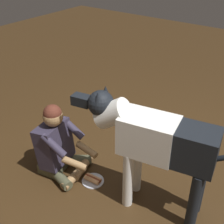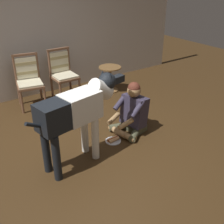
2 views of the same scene
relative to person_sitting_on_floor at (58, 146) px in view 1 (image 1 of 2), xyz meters
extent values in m
plane|color=#3A2713|center=(-0.97, -0.14, -0.35)|extent=(13.49, 13.49, 0.00)
cube|color=#4F5139|center=(0.08, 0.01, -0.28)|extent=(0.30, 0.38, 0.12)
cylinder|color=#4F5139|center=(-0.06, -0.17, -0.28)|extent=(0.39, 0.32, 0.11)
cylinder|color=#A57E50|center=(-0.22, -0.12, -0.29)|extent=(0.18, 0.37, 0.09)
cylinder|color=#4F5139|center=(-0.11, 0.14, -0.28)|extent=(0.41, 0.21, 0.11)
cylinder|color=#A57E50|center=(-0.25, 0.04, -0.29)|extent=(0.13, 0.37, 0.09)
cube|color=#332E41|center=(0.05, 0.01, 0.01)|extent=(0.33, 0.44, 0.50)
cylinder|color=#332E41|center=(-0.05, -0.19, 0.15)|extent=(0.30, 0.13, 0.24)
cylinder|color=#A57E50|center=(-0.26, -0.17, -0.05)|extent=(0.27, 0.08, 0.12)
cylinder|color=#332E41|center=(-0.11, 0.16, 0.15)|extent=(0.30, 0.13, 0.24)
cylinder|color=#A57E50|center=(-0.30, 0.07, -0.05)|extent=(0.28, 0.15, 0.12)
sphere|color=#A57E50|center=(0.03, 0.00, 0.36)|extent=(0.21, 0.21, 0.21)
sphere|color=#56281C|center=(0.03, 0.00, 0.40)|extent=(0.19, 0.19, 0.19)
cylinder|color=silver|center=(-0.88, -0.04, -0.03)|extent=(0.10, 0.10, 0.62)
cylinder|color=silver|center=(-0.84, -0.26, -0.03)|extent=(0.10, 0.10, 0.62)
cylinder|color=black|center=(-1.50, -0.15, -0.03)|extent=(0.10, 0.10, 0.62)
cylinder|color=black|center=(-1.46, -0.37, -0.03)|extent=(0.10, 0.10, 0.62)
cube|color=silver|center=(-0.99, -0.18, 0.46)|extent=(0.54, 0.40, 0.36)
cube|color=black|center=(-1.37, -0.24, 0.46)|extent=(0.48, 0.38, 0.34)
cylinder|color=silver|center=(-0.65, -0.12, 0.59)|extent=(0.39, 0.28, 0.34)
sphere|color=black|center=(-0.53, -0.09, 0.66)|extent=(0.24, 0.24, 0.24)
cube|color=black|center=(-0.33, -0.06, 0.65)|extent=(0.20, 0.14, 0.10)
cone|color=black|center=(-0.56, -0.03, 0.75)|extent=(0.10, 0.10, 0.11)
cone|color=black|center=(-0.53, -0.17, 0.75)|extent=(0.10, 0.10, 0.11)
cylinder|color=black|center=(-1.59, -0.28, 0.42)|extent=(0.32, 0.10, 0.21)
cylinder|color=silver|center=(-0.41, -0.07, -0.34)|extent=(0.24, 0.24, 0.01)
cylinder|color=#E4A971|center=(-0.41, -0.09, -0.31)|extent=(0.18, 0.06, 0.05)
cylinder|color=#E4A971|center=(-0.41, -0.05, -0.31)|extent=(0.18, 0.06, 0.05)
cylinder|color=#9A4124|center=(-0.41, -0.07, -0.30)|extent=(0.19, 0.05, 0.04)
camera|label=1|loc=(-2.00, 1.73, 1.98)|focal=47.74mm
camera|label=2|loc=(-2.44, -2.95, 1.98)|focal=43.91mm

